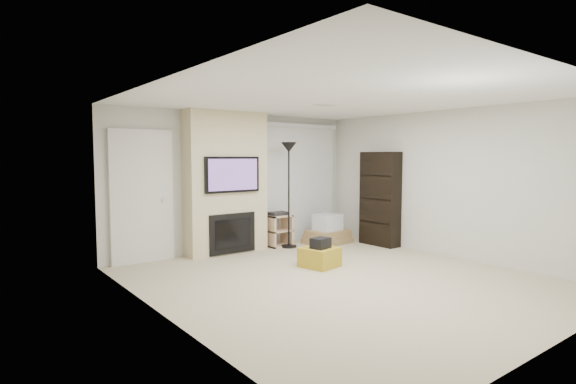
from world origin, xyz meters
TOP-DOWN VIEW (x-y plane):
  - floor at (0.00, 0.00)m, footprint 5.00×5.50m
  - ceiling at (0.00, 0.00)m, footprint 5.00×5.50m
  - wall_back at (0.00, 2.75)m, footprint 5.00×0.00m
  - wall_front at (0.00, -2.75)m, footprint 5.00×0.00m
  - wall_left at (-2.50, 0.00)m, footprint 0.00×5.50m
  - wall_right at (2.50, 0.00)m, footprint 0.00×5.50m
  - hvac_vent at (0.40, 0.80)m, footprint 0.35×0.18m
  - ottoman at (0.27, 0.74)m, footprint 0.59×0.59m
  - black_bag at (0.25, 0.70)m, footprint 0.32×0.27m
  - fireplace_wall at (-0.35, 2.54)m, footprint 1.50×0.47m
  - entry_door at (-1.80, 2.71)m, footprint 1.02×0.11m
  - vertical_blinds at (1.40, 2.70)m, footprint 1.98×0.10m
  - floor_lamp at (0.81, 2.23)m, footprint 0.29×0.29m
  - av_stand at (0.72, 2.44)m, footprint 0.45×0.38m
  - box_stack at (1.67, 2.09)m, footprint 0.93×0.74m
  - bookshelf at (2.34, 1.34)m, footprint 0.30×0.80m

SIDE VIEW (x-z plane):
  - floor at x=0.00m, z-range 0.00..0.00m
  - ottoman at x=0.27m, z-range 0.00..0.30m
  - box_stack at x=1.67m, z-range -0.07..0.51m
  - av_stand at x=0.72m, z-range 0.02..0.68m
  - black_bag at x=0.25m, z-range 0.30..0.46m
  - bookshelf at x=2.34m, z-range 0.00..1.80m
  - entry_door at x=-1.80m, z-range -0.02..2.12m
  - fireplace_wall at x=-0.35m, z-range -0.01..2.49m
  - wall_back at x=0.00m, z-range 0.00..2.50m
  - wall_front at x=0.00m, z-range 0.00..2.50m
  - wall_left at x=-2.50m, z-range 0.00..2.50m
  - wall_right at x=2.50m, z-range 0.00..2.50m
  - vertical_blinds at x=1.40m, z-range 0.09..2.46m
  - floor_lamp at x=0.81m, z-range 0.57..2.54m
  - hvac_vent at x=0.40m, z-range 2.49..2.50m
  - ceiling at x=0.00m, z-range 2.50..2.50m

